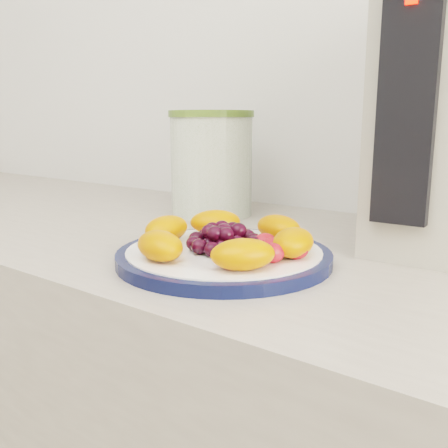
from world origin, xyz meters
The scene contains 7 objects.
plate_rim centered at (-0.01, 1.08, 0.91)m, with size 0.27×0.27×0.01m, color #0C1438.
plate_face centered at (-0.01, 1.08, 0.91)m, with size 0.25×0.25×0.02m, color white.
canister centered at (-0.22, 1.33, 0.99)m, with size 0.15×0.15×0.18m, color #385D10.
canister_lid centered at (-0.22, 1.33, 1.09)m, with size 0.16×0.16×0.01m, color #58742E.
appliance_panel centered at (0.17, 1.19, 1.10)m, with size 0.07×0.02×0.29m, color black.
appliance_led centered at (0.17, 1.18, 1.21)m, with size 0.01×0.01×0.01m, color #FF0C05.
fruit_plate centered at (0.00, 1.08, 0.93)m, with size 0.24×0.24×0.03m.
Camera 1 is at (0.36, 0.59, 1.08)m, focal length 40.00 mm.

